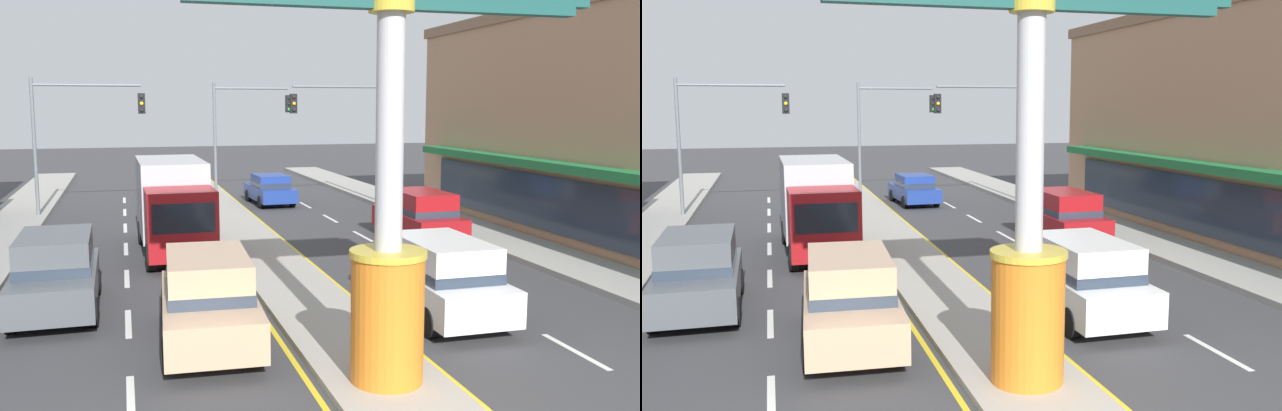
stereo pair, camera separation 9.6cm
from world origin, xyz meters
TOP-DOWN VIEW (x-y plane):
  - median_strip at (0.00, 18.00)m, footprint 2.22×52.00m
  - sidewalk_right at (8.98, 16.00)m, footprint 2.54×60.00m
  - lane_markings at (-0.00, 16.65)m, footprint 8.96×52.00m
  - district_sign at (-0.00, 4.11)m, footprint 7.46×1.36m
  - traffic_light_left_side at (-6.35, 25.83)m, footprint 4.86×0.46m
  - traffic_light_right_side at (6.35, 25.55)m, footprint 4.86×0.46m
  - traffic_light_median_far at (1.82, 29.89)m, footprint 4.20×0.46m
  - box_truck_near_right_lane at (-2.79, 17.17)m, footprint 2.33×6.93m
  - suv_far_right_lane at (-6.06, 10.68)m, footprint 2.00×4.62m
  - suv_near_left_lane at (2.76, 7.74)m, footprint 1.98×4.61m
  - suv_mid_left_lane at (6.06, 16.45)m, footprint 2.03×4.63m
  - suv_far_left_oncoming at (-2.76, 7.36)m, footprint 2.15×4.69m
  - sedan_kerb_right at (2.76, 27.63)m, footprint 2.01×4.39m

SIDE VIEW (x-z plane):
  - lane_markings at x=0.00m, z-range 0.00..0.01m
  - median_strip at x=0.00m, z-range 0.00..0.14m
  - sidewalk_right at x=8.98m, z-range 0.00..0.18m
  - sedan_kerb_right at x=2.76m, z-range 0.02..1.55m
  - suv_far_right_lane at x=-6.06m, z-range 0.03..1.93m
  - suv_near_left_lane at x=2.76m, z-range 0.03..1.93m
  - suv_mid_left_lane at x=6.06m, z-range 0.03..1.93m
  - suv_far_left_oncoming at x=-2.76m, z-range 0.03..1.93m
  - box_truck_near_right_lane at x=-2.79m, z-range 0.13..3.25m
  - district_sign at x=0.00m, z-range 0.10..8.20m
  - traffic_light_median_far at x=1.82m, z-range 1.09..7.29m
  - traffic_light_left_side at x=-6.35m, z-range 1.15..7.35m
  - traffic_light_right_side at x=6.35m, z-range 1.15..7.35m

